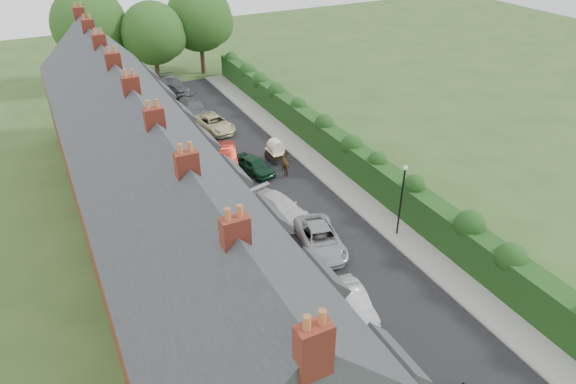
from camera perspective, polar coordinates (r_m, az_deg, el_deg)
name	(u,v)px	position (r m, az deg, el deg)	size (l,w,h in m)	color
ground	(391,287)	(30.51, 11.39, -10.29)	(140.00, 140.00, 0.00)	#2D4C1E
road	(295,199)	(37.65, 0.80, -0.75)	(6.00, 58.00, 0.02)	black
pavement_hedge_side	(343,185)	(39.43, 6.09, 0.72)	(2.20, 58.00, 0.12)	#9C9993
pavement_house_side	(247,211)	(36.28, -4.61, -2.13)	(1.70, 58.00, 0.12)	#9C9993
kerb_hedge_side	(331,189)	(38.93, 4.78, 0.38)	(0.18, 58.00, 0.13)	gray
kerb_house_side	(257,208)	(36.52, -3.45, -1.82)	(0.18, 58.00, 0.13)	gray
hedge	(364,163)	(39.59, 8.43, 3.24)	(2.10, 58.00, 2.85)	#113813
terrace_row	(149,184)	(31.67, -15.15, 0.82)	(9.05, 40.50, 11.50)	brown
garden_wall_row	(239,217)	(34.98, -5.51, -2.78)	(0.35, 40.35, 1.10)	maroon
lamppost	(402,192)	(32.89, 12.57, 0.01)	(0.32, 0.32, 5.16)	black
tree_far_left	(156,34)	(60.48, -14.48, 16.59)	(7.14, 6.80, 9.29)	#332316
tree_far_right	(202,19)	(63.76, -9.52, 18.38)	(7.98, 7.60, 10.31)	#332316
tree_far_back	(93,26)	(62.22, -20.81, 16.86)	(8.40, 8.00, 10.82)	#332316
car_silver_a	(354,301)	(28.32, 7.29, -11.97)	(1.35, 3.88, 1.28)	#B7B7BC
car_silver_b	(321,239)	(32.38, 3.64, -5.23)	(2.40, 5.20, 1.44)	#9B9EA2
car_white	(280,207)	(35.32, -0.87, -1.73)	(2.05, 5.04, 1.46)	silver
car_green	(254,165)	(40.84, -3.81, 2.98)	(1.62, 4.02, 1.37)	black
car_red	(226,155)	(42.46, -6.90, 4.06)	(1.57, 4.51, 1.49)	maroon
car_beige	(214,123)	(48.68, -8.19, 7.55)	(2.31, 5.01, 1.39)	#C7BF90
car_grey	(194,108)	(52.31, -10.40, 9.14)	(2.18, 5.36, 1.56)	#515358
car_black	(170,93)	(57.27, -12.95, 10.71)	(1.64, 4.07, 1.39)	black
horse	(287,164)	(40.76, -0.12, 3.18)	(0.86, 1.90, 1.60)	#4F391D
horse_cart	(276,150)	(42.25, -1.37, 4.74)	(1.25, 2.76, 1.99)	black
car_extra_far	(173,85)	(59.33, -12.62, 11.52)	(2.11, 5.19, 1.51)	#56585D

